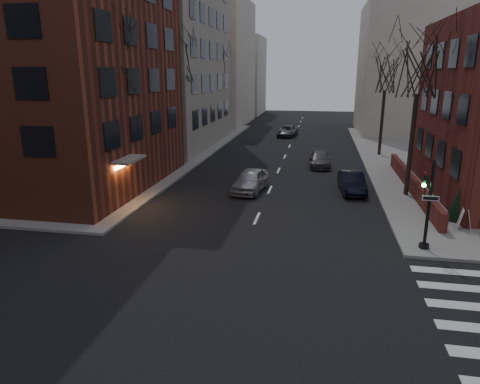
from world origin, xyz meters
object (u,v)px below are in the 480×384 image
at_px(parked_sedan, 352,182).
at_px(car_lane_silver, 250,180).
at_px(tree_left_b, 179,57).
at_px(sandwich_board, 465,219).
at_px(tree_left_c, 218,69).
at_px(car_lane_far, 288,131).
at_px(tree_right_a, 420,67).
at_px(evergreen_shrub, 458,204).
at_px(streetlamp_far, 227,102).
at_px(car_lane_gray, 320,159).
at_px(traffic_signal, 427,210).
at_px(tree_right_b, 386,74).
at_px(streetlamp_near, 172,119).
at_px(tree_left_a, 112,59).

height_order(parked_sedan, car_lane_silver, car_lane_silver).
relative_size(tree_left_b, sandwich_board, 10.48).
distance_m(tree_left_c, car_lane_far, 11.36).
xyz_separation_m(tree_right_a, evergreen_shrub, (1.70, -4.73, -6.98)).
relative_size(tree_right_a, car_lane_silver, 2.22).
height_order(streetlamp_far, evergreen_shrub, streetlamp_far).
bearing_deg(tree_left_c, car_lane_gray, -48.93).
xyz_separation_m(tree_left_b, streetlamp_far, (0.60, 16.00, -4.68)).
xyz_separation_m(traffic_signal, evergreen_shrub, (2.56, 4.28, -0.86)).
relative_size(tree_right_b, car_lane_silver, 2.09).
bearing_deg(evergreen_shrub, car_lane_far, 110.64).
bearing_deg(evergreen_shrub, car_lane_silver, 160.56).
bearing_deg(traffic_signal, streetlamp_near, 141.13).
relative_size(tree_left_a, tree_left_b, 0.95).
relative_size(car_lane_far, evergreen_shrub, 2.64).
relative_size(traffic_signal, tree_left_b, 0.37).
height_order(tree_left_a, car_lane_far, tree_left_a).
height_order(tree_right_b, parked_sedan, tree_right_b).
relative_size(streetlamp_near, evergreen_shrub, 3.51).
bearing_deg(evergreen_shrub, traffic_signal, -120.92).
height_order(tree_left_c, streetlamp_near, tree_left_c).
xyz_separation_m(tree_right_a, parked_sedan, (-3.38, 0.40, -7.35)).
bearing_deg(car_lane_silver, tree_right_a, 10.32).
relative_size(traffic_signal, streetlamp_near, 0.64).
relative_size(tree_right_a, parked_sedan, 2.36).
xyz_separation_m(streetlamp_far, parked_sedan, (13.62, -23.60, -3.56)).
distance_m(parked_sedan, car_lane_far, 25.68).
height_order(parked_sedan, sandwich_board, parked_sedan).
xyz_separation_m(traffic_signal, tree_right_a, (0.86, 9.01, 6.12)).
relative_size(car_lane_silver, car_lane_gray, 1.04).
height_order(traffic_signal, car_lane_far, traffic_signal).
height_order(tree_right_a, sandwich_board, tree_right_a).
distance_m(tree_left_c, parked_sedan, 26.88).
distance_m(car_lane_gray, car_lane_far, 17.64).
bearing_deg(tree_right_a, tree_left_a, -167.20).
relative_size(tree_left_a, evergreen_shrub, 5.73).
height_order(traffic_signal, sandwich_board, traffic_signal).
xyz_separation_m(tree_right_a, tree_right_b, (0.00, 14.00, -0.44)).
xyz_separation_m(traffic_signal, streetlamp_near, (-16.14, 13.01, 2.33)).
bearing_deg(parked_sedan, tree_right_b, 71.02).
height_order(tree_left_a, evergreen_shrub, tree_left_a).
xyz_separation_m(streetlamp_far, evergreen_shrub, (18.70, -28.73, -3.19)).
bearing_deg(tree_left_c, evergreen_shrub, -54.17).
distance_m(tree_left_a, streetlamp_near, 9.07).
xyz_separation_m(streetlamp_far, car_lane_silver, (6.95, -24.58, -3.49)).
height_order(streetlamp_near, evergreen_shrub, streetlamp_near).
height_order(streetlamp_far, parked_sedan, streetlamp_far).
bearing_deg(tree_left_a, sandwich_board, -6.02).
bearing_deg(streetlamp_near, streetlamp_far, 90.00).
bearing_deg(evergreen_shrub, tree_left_b, 146.60).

